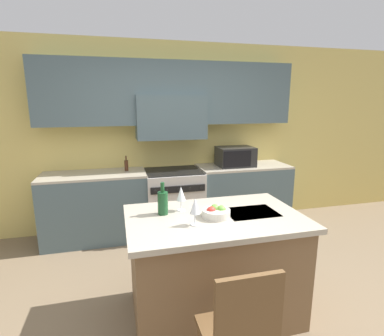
{
  "coord_description": "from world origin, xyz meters",
  "views": [
    {
      "loc": [
        -0.76,
        -2.11,
        1.86
      ],
      "look_at": [
        0.01,
        0.89,
        1.17
      ],
      "focal_mm": 28.0,
      "sensor_mm": 36.0,
      "label": 1
    }
  ],
  "objects_px": {
    "island_chair": "(240,331)",
    "oil_bottle_on_counter": "(126,165)",
    "range_stove": "(174,201)",
    "wine_glass_far": "(181,194)",
    "fruit_bowl": "(216,212)",
    "wine_bottle": "(163,202)",
    "wine_glass_near": "(195,207)",
    "microwave": "(235,157)"
  },
  "relations": [
    {
      "from": "oil_bottle_on_counter",
      "to": "wine_bottle",
      "type": "bearing_deg",
      "value": -82.32
    },
    {
      "from": "island_chair",
      "to": "wine_bottle",
      "type": "distance_m",
      "value": 1.14
    },
    {
      "from": "wine_bottle",
      "to": "wine_glass_far",
      "type": "xyz_separation_m",
      "value": [
        0.17,
        0.04,
        0.04
      ]
    },
    {
      "from": "microwave",
      "to": "island_chair",
      "type": "height_order",
      "value": "microwave"
    },
    {
      "from": "wine_bottle",
      "to": "wine_glass_near",
      "type": "xyz_separation_m",
      "value": [
        0.2,
        -0.29,
        0.04
      ]
    },
    {
      "from": "wine_bottle",
      "to": "microwave",
      "type": "bearing_deg",
      "value": 51.06
    },
    {
      "from": "range_stove",
      "to": "island_chair",
      "type": "xyz_separation_m",
      "value": [
        -0.1,
        -2.63,
        0.07
      ]
    },
    {
      "from": "island_chair",
      "to": "wine_glass_far",
      "type": "relative_size",
      "value": 4.36
    },
    {
      "from": "wine_glass_far",
      "to": "fruit_bowl",
      "type": "xyz_separation_m",
      "value": [
        0.25,
        -0.22,
        -0.11
      ]
    },
    {
      "from": "microwave",
      "to": "wine_bottle",
      "type": "height_order",
      "value": "microwave"
    },
    {
      "from": "microwave",
      "to": "wine_glass_near",
      "type": "xyz_separation_m",
      "value": [
        -1.14,
        -1.95,
        0.0
      ]
    },
    {
      "from": "range_stove",
      "to": "island_chair",
      "type": "bearing_deg",
      "value": -92.26
    },
    {
      "from": "wine_glass_near",
      "to": "oil_bottle_on_counter",
      "type": "bearing_deg",
      "value": 102.21
    },
    {
      "from": "fruit_bowl",
      "to": "wine_glass_near",
      "type": "bearing_deg",
      "value": -150.96
    },
    {
      "from": "wine_glass_near",
      "to": "microwave",
      "type": "bearing_deg",
      "value": 59.74
    },
    {
      "from": "wine_glass_near",
      "to": "oil_bottle_on_counter",
      "type": "relative_size",
      "value": 1.06
    },
    {
      "from": "microwave",
      "to": "wine_glass_far",
      "type": "xyz_separation_m",
      "value": [
        -1.18,
        -1.62,
        0.0
      ]
    },
    {
      "from": "island_chair",
      "to": "fruit_bowl",
      "type": "xyz_separation_m",
      "value": [
        0.12,
        0.81,
        0.44
      ]
    },
    {
      "from": "range_stove",
      "to": "microwave",
      "type": "height_order",
      "value": "microwave"
    },
    {
      "from": "range_stove",
      "to": "island_chair",
      "type": "distance_m",
      "value": 2.63
    },
    {
      "from": "wine_bottle",
      "to": "wine_glass_far",
      "type": "height_order",
      "value": "wine_bottle"
    },
    {
      "from": "wine_glass_far",
      "to": "fruit_bowl",
      "type": "distance_m",
      "value": 0.35
    },
    {
      "from": "island_chair",
      "to": "oil_bottle_on_counter",
      "type": "xyz_separation_m",
      "value": [
        -0.53,
        2.72,
        0.48
      ]
    },
    {
      "from": "microwave",
      "to": "fruit_bowl",
      "type": "relative_size",
      "value": 2.27
    },
    {
      "from": "range_stove",
      "to": "wine_glass_near",
      "type": "distance_m",
      "value": 2.04
    },
    {
      "from": "island_chair",
      "to": "microwave",
      "type": "bearing_deg",
      "value": 68.48
    },
    {
      "from": "microwave",
      "to": "wine_glass_far",
      "type": "relative_size",
      "value": 2.42
    },
    {
      "from": "wine_bottle",
      "to": "island_chair",
      "type": "bearing_deg",
      "value": -73.04
    },
    {
      "from": "wine_bottle",
      "to": "fruit_bowl",
      "type": "height_order",
      "value": "wine_bottle"
    },
    {
      "from": "island_chair",
      "to": "range_stove",
      "type": "bearing_deg",
      "value": 87.74
    },
    {
      "from": "wine_bottle",
      "to": "wine_glass_near",
      "type": "bearing_deg",
      "value": -54.76
    },
    {
      "from": "wine_glass_near",
      "to": "oil_bottle_on_counter",
      "type": "height_order",
      "value": "wine_glass_near"
    },
    {
      "from": "microwave",
      "to": "island_chair",
      "type": "relative_size",
      "value": 0.55
    },
    {
      "from": "range_stove",
      "to": "oil_bottle_on_counter",
      "type": "height_order",
      "value": "oil_bottle_on_counter"
    },
    {
      "from": "fruit_bowl",
      "to": "oil_bottle_on_counter",
      "type": "bearing_deg",
      "value": 108.87
    },
    {
      "from": "island_chair",
      "to": "wine_bottle",
      "type": "relative_size",
      "value": 3.44
    },
    {
      "from": "microwave",
      "to": "wine_bottle",
      "type": "distance_m",
      "value": 2.14
    },
    {
      "from": "wine_bottle",
      "to": "wine_glass_near",
      "type": "relative_size",
      "value": 1.27
    },
    {
      "from": "fruit_bowl",
      "to": "wine_glass_far",
      "type": "bearing_deg",
      "value": 139.32
    },
    {
      "from": "wine_glass_near",
      "to": "fruit_bowl",
      "type": "xyz_separation_m",
      "value": [
        0.21,
        0.12,
        -0.11
      ]
    },
    {
      "from": "wine_glass_far",
      "to": "wine_glass_near",
      "type": "bearing_deg",
      "value": -83.74
    },
    {
      "from": "wine_glass_near",
      "to": "range_stove",
      "type": "bearing_deg",
      "value": 84.12
    }
  ]
}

